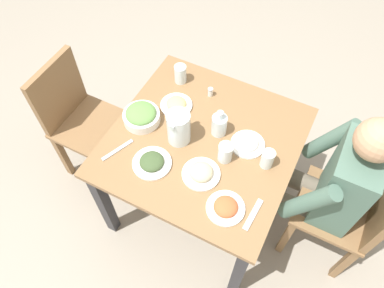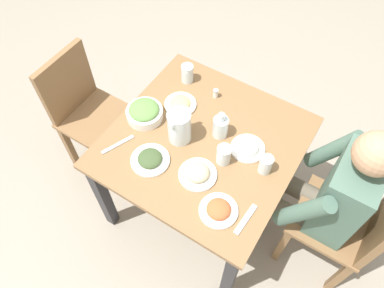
# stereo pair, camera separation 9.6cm
# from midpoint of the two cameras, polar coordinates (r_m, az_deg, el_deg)

# --- Properties ---
(ground_plane) EXTENTS (8.00, 8.00, 0.00)m
(ground_plane) POSITION_cam_midpoint_polar(r_m,az_deg,el_deg) (2.56, 2.52, -8.81)
(ground_plane) COLOR gray
(dining_table) EXTENTS (0.96, 0.96, 0.73)m
(dining_table) POSITION_cam_midpoint_polar(r_m,az_deg,el_deg) (2.02, 3.15, -1.34)
(dining_table) COLOR olive
(dining_table) RESTS_ON ground_plane
(chair_near) EXTENTS (0.40, 0.40, 0.88)m
(chair_near) POSITION_cam_midpoint_polar(r_m,az_deg,el_deg) (2.14, 24.60, -11.24)
(chair_near) COLOR olive
(chair_near) RESTS_ON ground_plane
(chair_far) EXTENTS (0.40, 0.40, 0.88)m
(chair_far) POSITION_cam_midpoint_polar(r_m,az_deg,el_deg) (2.44, -14.99, 5.27)
(chair_far) COLOR olive
(chair_far) RESTS_ON ground_plane
(diner_near) EXTENTS (0.48, 0.53, 1.17)m
(diner_near) POSITION_cam_midpoint_polar(r_m,az_deg,el_deg) (1.99, 20.76, -7.05)
(diner_near) COLOR #4C6B5B
(diner_near) RESTS_ON ground_plane
(water_pitcher) EXTENTS (0.16, 0.12, 0.19)m
(water_pitcher) POSITION_cam_midpoint_polar(r_m,az_deg,el_deg) (1.86, -0.49, 2.67)
(water_pitcher) COLOR silver
(water_pitcher) RESTS_ON dining_table
(salad_bowl) EXTENTS (0.20, 0.20, 0.09)m
(salad_bowl) POSITION_cam_midpoint_polar(r_m,az_deg,el_deg) (2.00, -5.98, 4.87)
(salad_bowl) COLOR white
(salad_bowl) RESTS_ON dining_table
(plate_fries) EXTENTS (0.18, 0.18, 0.04)m
(plate_fries) POSITION_cam_midpoint_polar(r_m,az_deg,el_deg) (2.06, -0.46, 6.22)
(plate_fries) COLOR white
(plate_fries) RESTS_ON dining_table
(plate_beans) EXTENTS (0.19, 0.19, 0.06)m
(plate_beans) POSITION_cam_midpoint_polar(r_m,az_deg,el_deg) (1.80, 2.42, -4.60)
(plate_beans) COLOR white
(plate_beans) RESTS_ON dining_table
(plate_rice_curry) EXTENTS (0.18, 0.18, 0.05)m
(plate_rice_curry) POSITION_cam_midpoint_polar(r_m,az_deg,el_deg) (1.73, 5.73, -10.12)
(plate_rice_curry) COLOR white
(plate_rice_curry) RESTS_ON dining_table
(plate_dolmas) EXTENTS (0.20, 0.20, 0.05)m
(plate_dolmas) POSITION_cam_midpoint_polar(r_m,az_deg,el_deg) (1.85, -5.01, -2.40)
(plate_dolmas) COLOR white
(plate_dolmas) RESTS_ON dining_table
(plate_yoghurt) EXTENTS (0.18, 0.18, 0.05)m
(plate_yoghurt) POSITION_cam_midpoint_polar(r_m,az_deg,el_deg) (1.91, 10.02, -0.59)
(plate_yoghurt) COLOR white
(plate_yoghurt) RESTS_ON dining_table
(water_glass_far_right) EXTENTS (0.07, 0.07, 0.11)m
(water_glass_far_right) POSITION_cam_midpoint_polar(r_m,az_deg,el_deg) (2.16, 0.57, 10.78)
(water_glass_far_right) COLOR silver
(water_glass_far_right) RESTS_ON dining_table
(water_glass_center) EXTENTS (0.07, 0.07, 0.11)m
(water_glass_center) POSITION_cam_midpoint_polar(r_m,az_deg,el_deg) (1.83, 6.41, -1.73)
(water_glass_center) COLOR silver
(water_glass_center) RESTS_ON dining_table
(water_glass_far_left) EXTENTS (0.06, 0.06, 0.11)m
(water_glass_far_left) POSITION_cam_midpoint_polar(r_m,az_deg,el_deg) (1.83, 12.76, -3.15)
(water_glass_far_left) COLOR silver
(water_glass_far_left) RESTS_ON dining_table
(oil_carafe) EXTENTS (0.08, 0.08, 0.16)m
(oil_carafe) POSITION_cam_midpoint_polar(r_m,az_deg,el_deg) (1.92, 5.83, 2.48)
(oil_carafe) COLOR silver
(oil_carafe) RESTS_ON dining_table
(salt_shaker) EXTENTS (0.03, 0.03, 0.05)m
(salt_shaker) POSITION_cam_midpoint_polar(r_m,az_deg,el_deg) (2.10, 4.98, 7.74)
(salt_shaker) COLOR white
(salt_shaker) RESTS_ON dining_table
(fork_near) EXTENTS (0.17, 0.04, 0.01)m
(fork_near) POSITION_cam_midpoint_polar(r_m,az_deg,el_deg) (1.74, 9.84, -11.42)
(fork_near) COLOR silver
(fork_near) RESTS_ON dining_table
(knife_near) EXTENTS (0.18, 0.09, 0.01)m
(knife_near) POSITION_cam_midpoint_polar(r_m,az_deg,el_deg) (1.94, -9.97, -0.13)
(knife_near) COLOR silver
(knife_near) RESTS_ON dining_table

